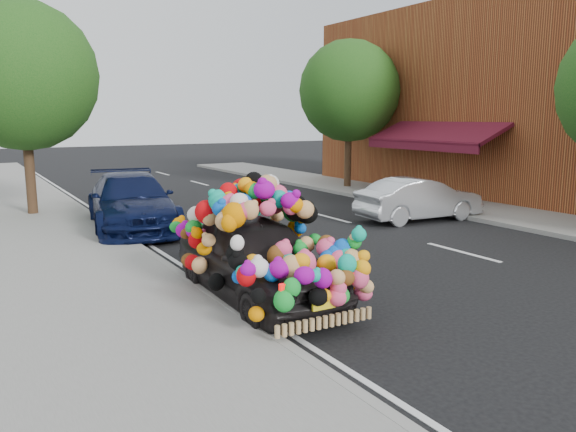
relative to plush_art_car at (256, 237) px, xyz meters
name	(u,v)px	position (x,y,z in m)	size (l,w,h in m)	color
ground	(325,276)	(1.66, 0.46, -1.00)	(100.00, 100.00, 0.00)	black
sidewalk	(81,315)	(-2.64, 0.46, -0.94)	(4.00, 60.00, 0.12)	gray
kerb	(206,293)	(-0.69, 0.46, -0.94)	(0.15, 60.00, 0.13)	gray
footpath_far	(492,212)	(9.86, 3.46, -0.94)	(3.00, 40.00, 0.12)	gray
lane_markings	(462,252)	(5.26, 0.46, -1.00)	(6.00, 50.00, 0.01)	silver
tree_near_sidewalk	(22,76)	(-2.14, 9.96, 3.02)	(4.20, 4.20, 6.13)	#332114
tree_far_b	(349,91)	(9.66, 10.46, 2.89)	(4.00, 4.00, 5.90)	#332114
plush_art_car	(256,237)	(0.00, 0.00, 0.00)	(2.05, 4.16, 1.98)	black
navy_sedan	(131,202)	(-0.14, 6.71, -0.29)	(2.01, 4.94, 1.43)	#081033
silver_hatchback	(419,199)	(7.17, 3.79, -0.40)	(1.27, 3.66, 1.20)	silver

